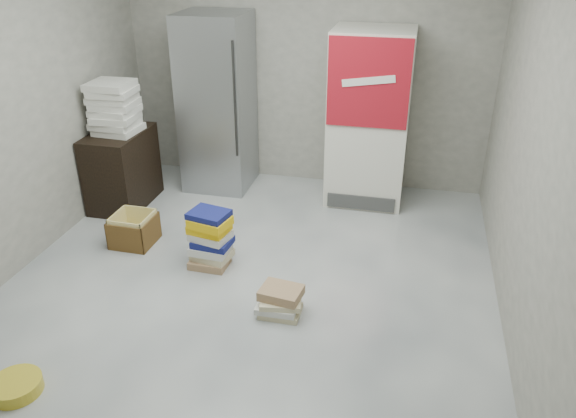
{
  "coord_description": "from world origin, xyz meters",
  "views": [
    {
      "loc": [
        1.2,
        -3.51,
        2.67
      ],
      "look_at": [
        0.22,
        0.7,
        0.49
      ],
      "focal_mm": 35.0,
      "sensor_mm": 36.0,
      "label": 1
    }
  ],
  "objects_px": {
    "steel_fridge": "(218,103)",
    "coke_cooler": "(369,118)",
    "phonebook_stack_main": "(210,239)",
    "cardboard_box": "(134,231)",
    "wood_shelf": "(122,169)"
  },
  "relations": [
    {
      "from": "steel_fridge",
      "to": "wood_shelf",
      "type": "xyz_separation_m",
      "value": [
        -0.83,
        -0.73,
        -0.55
      ]
    },
    {
      "from": "coke_cooler",
      "to": "cardboard_box",
      "type": "xyz_separation_m",
      "value": [
        -1.99,
        -1.49,
        -0.78
      ]
    },
    {
      "from": "phonebook_stack_main",
      "to": "cardboard_box",
      "type": "height_order",
      "value": "phonebook_stack_main"
    },
    {
      "from": "steel_fridge",
      "to": "phonebook_stack_main",
      "type": "height_order",
      "value": "steel_fridge"
    },
    {
      "from": "wood_shelf",
      "to": "phonebook_stack_main",
      "type": "height_order",
      "value": "wood_shelf"
    },
    {
      "from": "steel_fridge",
      "to": "cardboard_box",
      "type": "relative_size",
      "value": 5.04
    },
    {
      "from": "steel_fridge",
      "to": "phonebook_stack_main",
      "type": "xyz_separation_m",
      "value": [
        0.49,
        -1.7,
        -0.69
      ]
    },
    {
      "from": "phonebook_stack_main",
      "to": "wood_shelf",
      "type": "bearing_deg",
      "value": 149.43
    },
    {
      "from": "wood_shelf",
      "to": "cardboard_box",
      "type": "distance_m",
      "value": 0.95
    },
    {
      "from": "steel_fridge",
      "to": "coke_cooler",
      "type": "height_order",
      "value": "steel_fridge"
    },
    {
      "from": "phonebook_stack_main",
      "to": "cardboard_box",
      "type": "distance_m",
      "value": 0.87
    },
    {
      "from": "coke_cooler",
      "to": "wood_shelf",
      "type": "bearing_deg",
      "value": -163.72
    },
    {
      "from": "steel_fridge",
      "to": "wood_shelf",
      "type": "distance_m",
      "value": 1.23
    },
    {
      "from": "coke_cooler",
      "to": "phonebook_stack_main",
      "type": "distance_m",
      "value": 2.15
    },
    {
      "from": "steel_fridge",
      "to": "coke_cooler",
      "type": "xyz_separation_m",
      "value": [
        1.65,
        -0.01,
        -0.05
      ]
    }
  ]
}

